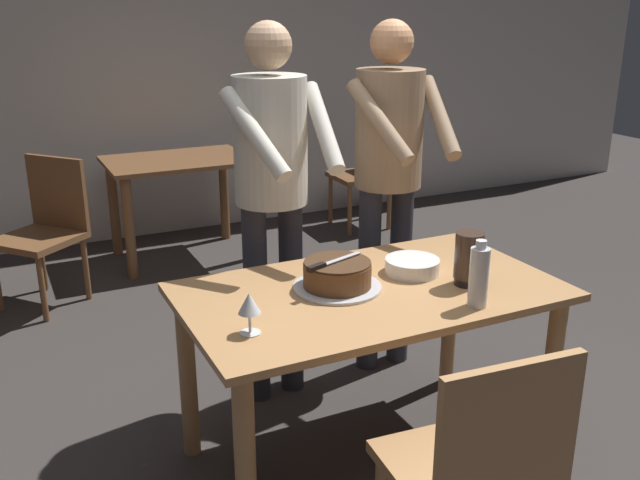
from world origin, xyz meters
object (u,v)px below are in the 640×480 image
object	(u,v)px
person_cutting_cake	(272,175)
hurricane_lamp	(469,258)
chair_near_side	(477,468)
background_chair_3	(46,226)
background_chair_1	(368,168)
person_standing_beside	(389,161)
background_table	(179,181)
water_bottle	(479,276)
cake_on_platter	(337,276)
main_dining_table	(370,317)
plate_stack	(412,266)
cake_knife	(324,265)
wine_glass_near	(249,305)

from	to	relation	value
person_cutting_cake	hurricane_lamp	bearing A→B (deg)	-56.42
chair_near_side	hurricane_lamp	bearing A→B (deg)	56.10
background_chair_3	background_chair_1	bearing A→B (deg)	11.57
person_standing_beside	background_table	world-z (taller)	person_standing_beside
person_cutting_cake	background_chair_1	distance (m)	2.84
water_bottle	hurricane_lamp	xyz separation A→B (m)	(0.10, 0.18, -0.01)
water_bottle	person_standing_beside	world-z (taller)	person_standing_beside
background_chair_1	cake_on_platter	bearing A→B (deg)	-121.95
main_dining_table	background_chair_1	bearing A→B (deg)	60.30
water_bottle	background_chair_1	world-z (taller)	water_bottle
background_chair_3	plate_stack	bearing A→B (deg)	-61.09
cake_on_platter	cake_knife	size ratio (longest dim) A/B	1.29
cake_on_platter	chair_near_side	bearing A→B (deg)	-88.05
hurricane_lamp	person_cutting_cake	bearing A→B (deg)	123.58
person_standing_beside	background_table	size ratio (longest dim) A/B	1.72
chair_near_side	background_chair_1	xyz separation A→B (m)	(1.68, 3.58, 0.00)
wine_glass_near	hurricane_lamp	size ratio (longest dim) A/B	0.69
main_dining_table	hurricane_lamp	size ratio (longest dim) A/B	6.85
cake_on_platter	cake_knife	distance (m)	0.10
main_dining_table	background_table	distance (m)	2.70
plate_stack	background_chair_3	distance (m)	2.53
main_dining_table	cake_knife	size ratio (longest dim) A/B	5.47
person_cutting_cake	main_dining_table	bearing A→B (deg)	-77.05
chair_near_side	person_standing_beside	bearing A→B (deg)	68.92
main_dining_table	plate_stack	xyz separation A→B (m)	(0.23, 0.07, 0.15)
cake_on_platter	chair_near_side	xyz separation A→B (m)	(0.03, -0.84, -0.31)
chair_near_side	background_table	distance (m)	3.49
cake_knife	background_table	size ratio (longest dim) A/B	0.26
hurricane_lamp	plate_stack	bearing A→B (deg)	122.46
water_bottle	hurricane_lamp	distance (m)	0.21
plate_stack	hurricane_lamp	distance (m)	0.24
main_dining_table	background_chair_1	xyz separation A→B (m)	(1.59, 2.79, -0.14)
wine_glass_near	background_chair_3	size ratio (longest dim) A/B	0.16
person_cutting_cake	background_chair_3	size ratio (longest dim) A/B	1.91
cake_on_platter	wine_glass_near	xyz separation A→B (m)	(-0.43, -0.22, 0.05)
main_dining_table	hurricane_lamp	distance (m)	0.44
background_chair_1	background_chair_3	world-z (taller)	same
background_chair_3	person_cutting_cake	bearing A→B (deg)	-62.94
cake_on_platter	cake_knife	bearing A→B (deg)	-161.63
wine_glass_near	background_chair_1	size ratio (longest dim) A/B	0.16
cake_knife	chair_near_side	distance (m)	0.91
background_table	background_chair_1	size ratio (longest dim) A/B	1.11
plate_stack	background_chair_3	xyz separation A→B (m)	(-1.21, 2.20, -0.29)
cake_on_platter	background_chair_3	size ratio (longest dim) A/B	0.38
main_dining_table	cake_on_platter	size ratio (longest dim) A/B	4.23
person_cutting_cake	person_standing_beside	size ratio (longest dim) A/B	1.00
chair_near_side	main_dining_table	bearing A→B (deg)	83.76
plate_stack	chair_near_side	world-z (taller)	chair_near_side
water_bottle	background_chair_1	bearing A→B (deg)	66.79
cake_on_platter	main_dining_table	bearing A→B (deg)	-25.20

